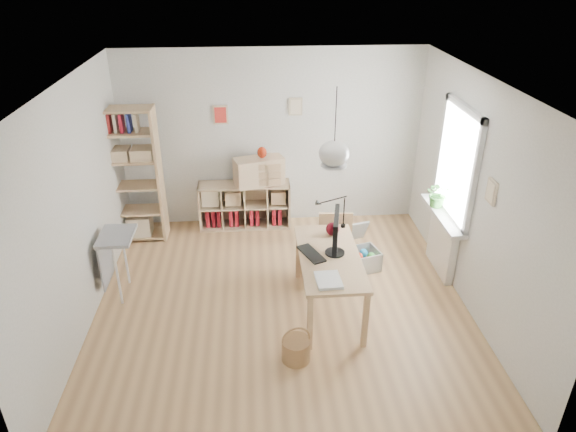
{
  "coord_description": "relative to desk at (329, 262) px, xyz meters",
  "views": [
    {
      "loc": [
        -0.29,
        -5.15,
        3.88
      ],
      "look_at": [
        0.1,
        0.3,
        1.05
      ],
      "focal_mm": 32.0,
      "sensor_mm": 36.0,
      "label": 1
    }
  ],
  "objects": [
    {
      "name": "radiator",
      "position": [
        1.64,
        0.75,
        -0.26
      ],
      "size": [
        0.1,
        0.8,
        0.8
      ],
      "primitive_type": "cube",
      "color": "white",
      "rests_on": "ground"
    },
    {
      "name": "window_unit",
      "position": [
        1.68,
        0.75,
        0.89
      ],
      "size": [
        0.07,
        1.16,
        1.46
      ],
      "color": "white",
      "rests_on": "ground"
    },
    {
      "name": "paper_tray",
      "position": [
        -0.09,
        -0.52,
        0.11
      ],
      "size": [
        0.28,
        0.34,
        0.03
      ],
      "primitive_type": "cube",
      "rotation": [
        0.0,
        0.0,
        0.05
      ],
      "color": "white",
      "rests_on": "desk"
    },
    {
      "name": "task_lamp",
      "position": [
        0.07,
        0.62,
        0.39
      ],
      "size": [
        0.41,
        0.15,
        0.43
      ],
      "color": "black",
      "rests_on": "desk"
    },
    {
      "name": "potted_plant",
      "position": [
        1.57,
        0.95,
        0.38
      ],
      "size": [
        0.37,
        0.33,
        0.36
      ],
      "primitive_type": "imported",
      "rotation": [
        0.0,
        0.0,
        -0.17
      ],
      "color": "#2E6927",
      "rests_on": "windowsill"
    },
    {
      "name": "drawer_chest",
      "position": [
        -0.76,
        2.19,
        0.27
      ],
      "size": [
        0.79,
        0.53,
        0.42
      ],
      "primitive_type": "cube",
      "rotation": [
        0.0,
        0.0,
        0.3
      ],
      "color": "tan",
      "rests_on": "cube_shelf"
    },
    {
      "name": "red_vase",
      "position": [
        -0.71,
        2.19,
        0.56
      ],
      "size": [
        0.14,
        0.14,
        0.17
      ],
      "primitive_type": "ellipsoid",
      "color": "maroon",
      "rests_on": "drawer_chest"
    },
    {
      "name": "chair",
      "position": [
        0.18,
        0.65,
        -0.15
      ],
      "size": [
        0.47,
        0.47,
        0.89
      ],
      "rotation": [
        0.0,
        0.0,
        -0.09
      ],
      "color": "gray",
      "rests_on": "ground"
    },
    {
      "name": "windowsill",
      "position": [
        1.59,
        0.75,
        0.17
      ],
      "size": [
        0.22,
        1.2,
        0.06
      ],
      "primitive_type": "cube",
      "color": "white",
      "rests_on": "radiator"
    },
    {
      "name": "keyboard",
      "position": [
        -0.21,
        0.04,
        0.1
      ],
      "size": [
        0.32,
        0.46,
        0.02
      ],
      "primitive_type": "cube",
      "rotation": [
        0.0,
        0.0,
        0.4
      ],
      "color": "black",
      "rests_on": "desk"
    },
    {
      "name": "storage_chest",
      "position": [
        0.54,
        0.89,
        -0.47
      ],
      "size": [
        0.67,
        0.72,
        0.56
      ],
      "rotation": [
        0.0,
        0.0,
        0.27
      ],
      "color": "#B1B1AD",
      "rests_on": "ground"
    },
    {
      "name": "side_table",
      "position": [
        -2.59,
        0.5,
        0.01
      ],
      "size": [
        0.4,
        0.55,
        0.85
      ],
      "color": "gray",
      "rests_on": "ground"
    },
    {
      "name": "room_shell",
      "position": [
        -0.0,
        0.0,
        1.34
      ],
      "size": [
        4.5,
        4.5,
        4.5
      ],
      "color": "silver",
      "rests_on": "ground"
    },
    {
      "name": "ground",
      "position": [
        -0.55,
        0.15,
        -0.66
      ],
      "size": [
        4.5,
        4.5,
        0.0
      ],
      "primitive_type": "plane",
      "color": "tan",
      "rests_on": "ground"
    },
    {
      "name": "monitor",
      "position": [
        0.07,
        0.05,
        0.38
      ],
      "size": [
        0.23,
        0.58,
        0.5
      ],
      "rotation": [
        0.0,
        0.0,
        -0.19
      ],
      "color": "black",
      "rests_on": "desk"
    },
    {
      "name": "yarn_ball",
      "position": [
        0.1,
        0.48,
        0.18
      ],
      "size": [
        0.16,
        0.16,
        0.16
      ],
      "primitive_type": "sphere",
      "color": "#4D0A10",
      "rests_on": "desk"
    },
    {
      "name": "wicker_basket",
      "position": [
        -0.46,
        -0.85,
        -0.52
      ],
      "size": [
        0.31,
        0.31,
        0.43
      ],
      "rotation": [
        0.0,
        0.0,
        0.17
      ],
      "color": "olive",
      "rests_on": "ground"
    },
    {
      "name": "desk",
      "position": [
        0.0,
        0.0,
        0.0
      ],
      "size": [
        0.7,
        1.5,
        0.75
      ],
      "color": "tan",
      "rests_on": "ground"
    },
    {
      "name": "cube_shelf",
      "position": [
        -1.02,
        2.23,
        -0.36
      ],
      "size": [
        1.4,
        0.38,
        0.72
      ],
      "color": "tan",
      "rests_on": "ground"
    },
    {
      "name": "tall_bookshelf",
      "position": [
        -2.59,
        1.95,
        0.43
      ],
      "size": [
        0.8,
        0.38,
        2.0
      ],
      "color": "tan",
      "rests_on": "ground"
    }
  ]
}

